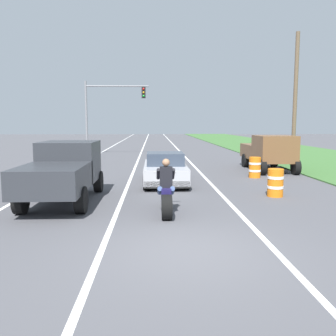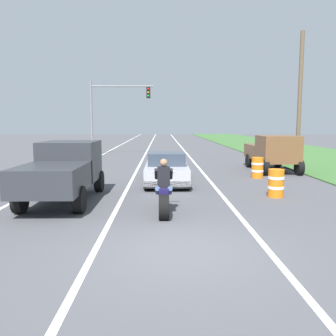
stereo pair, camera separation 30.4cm
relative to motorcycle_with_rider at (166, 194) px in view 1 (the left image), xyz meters
name	(u,v)px [view 1 (the left image)]	position (x,y,z in m)	size (l,w,h in m)	color
ground_plane	(188,250)	(0.35, -3.00, -0.59)	(160.00, 160.00, 0.00)	#4C4C51
lane_stripe_left_solid	(91,158)	(-5.05, 17.00, -0.59)	(0.14, 120.00, 0.01)	white
lane_stripe_right_solid	(186,158)	(2.15, 17.00, -0.59)	(0.14, 120.00, 0.01)	white
lane_stripe_centre_dashed	(139,158)	(-1.45, 17.00, -0.59)	(0.14, 120.00, 0.01)	white
grass_verge_right	(316,157)	(12.27, 17.00, -0.56)	(10.00, 120.00, 0.06)	#3D6B33
motorcycle_with_rider	(166,194)	(0.00, 0.00, 0.00)	(0.70, 2.21, 1.62)	black
sports_car_silver	(165,169)	(0.15, 5.36, 0.04)	(1.84, 4.30, 1.37)	#B7B7BC
pickup_truck_left_lane_dark_grey	(64,169)	(-3.35, 1.80, 0.51)	(2.02, 4.80, 1.98)	#2D3035
pickup_truck_right_shoulder_brown	(269,151)	(6.06, 9.41, 0.51)	(2.02, 4.80, 1.98)	brown
traffic_light_mast_near	(106,106)	(-4.16, 19.34, 3.44)	(5.15, 0.34, 6.00)	gray
utility_pole_roadside	(295,100)	(8.22, 11.41, 3.41)	(0.24, 0.24, 8.00)	brown
construction_barrel_nearest	(275,183)	(4.03, 2.37, -0.09)	(0.58, 0.58, 1.00)	orange
construction_barrel_mid	(255,167)	(4.56, 6.85, -0.09)	(0.58, 0.58, 1.00)	orange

